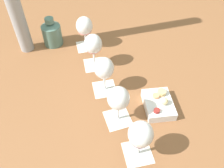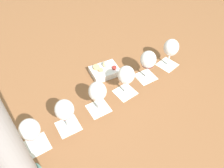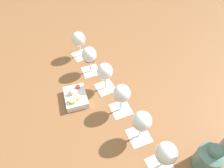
{
  "view_description": "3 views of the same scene",
  "coord_description": "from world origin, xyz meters",
  "px_view_note": "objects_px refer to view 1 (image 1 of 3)",
  "views": [
    {
      "loc": [
        0.19,
        -0.56,
        0.72
      ],
      "look_at": [
        -0.0,
        -0.0,
        0.11
      ],
      "focal_mm": 38.0,
      "sensor_mm": 36.0,
      "label": 1
    },
    {
      "loc": [
        -0.71,
        0.0,
        0.86
      ],
      "look_at": [
        -0.0,
        -0.0,
        0.11
      ],
      "focal_mm": 38.0,
      "sensor_mm": 36.0,
      "label": 2
    },
    {
      "loc": [
        -0.1,
        0.61,
        0.78
      ],
      "look_at": [
        -0.0,
        -0.0,
        0.11
      ],
      "focal_mm": 32.0,
      "sensor_mm": 36.0,
      "label": 3
    }
  ],
  "objects_px": {
    "ceramic_vase": "(52,33)",
    "snack_dish": "(159,104)",
    "wine_glass_1": "(93,46)",
    "wine_glass_4": "(140,136)",
    "wine_glass_2": "(104,70)",
    "wine_glass_3": "(118,100)",
    "wine_glass_0": "(84,27)"
  },
  "relations": [
    {
      "from": "wine_glass_4",
      "to": "wine_glass_2",
      "type": "bearing_deg",
      "value": 130.58
    },
    {
      "from": "wine_glass_1",
      "to": "wine_glass_3",
      "type": "bearing_deg",
      "value": -52.57
    },
    {
      "from": "wine_glass_2",
      "to": "snack_dish",
      "type": "distance_m",
      "value": 0.24
    },
    {
      "from": "wine_glass_1",
      "to": "wine_glass_4",
      "type": "distance_m",
      "value": 0.47
    },
    {
      "from": "wine_glass_2",
      "to": "wine_glass_4",
      "type": "height_order",
      "value": "same"
    },
    {
      "from": "wine_glass_4",
      "to": "snack_dish",
      "type": "xyz_separation_m",
      "value": [
        0.03,
        0.21,
        -0.09
      ]
    },
    {
      "from": "wine_glass_1",
      "to": "ceramic_vase",
      "type": "height_order",
      "value": "wine_glass_1"
    },
    {
      "from": "wine_glass_3",
      "to": "snack_dish",
      "type": "distance_m",
      "value": 0.19
    },
    {
      "from": "wine_glass_2",
      "to": "snack_dish",
      "type": "relative_size",
      "value": 0.93
    },
    {
      "from": "ceramic_vase",
      "to": "snack_dish",
      "type": "xyz_separation_m",
      "value": [
        0.57,
        -0.23,
        -0.04
      ]
    },
    {
      "from": "wine_glass_2",
      "to": "wine_glass_4",
      "type": "distance_m",
      "value": 0.31
    },
    {
      "from": "snack_dish",
      "to": "ceramic_vase",
      "type": "bearing_deg",
      "value": 157.87
    },
    {
      "from": "ceramic_vase",
      "to": "wine_glass_2",
      "type": "bearing_deg",
      "value": -31.2
    },
    {
      "from": "wine_glass_1",
      "to": "wine_glass_4",
      "type": "relative_size",
      "value": 1.0
    },
    {
      "from": "wine_glass_2",
      "to": "wine_glass_3",
      "type": "relative_size",
      "value": 1.0
    },
    {
      "from": "wine_glass_4",
      "to": "snack_dish",
      "type": "height_order",
      "value": "wine_glass_4"
    },
    {
      "from": "wine_glass_0",
      "to": "snack_dish",
      "type": "height_order",
      "value": "wine_glass_0"
    },
    {
      "from": "wine_glass_2",
      "to": "wine_glass_4",
      "type": "bearing_deg",
      "value": -49.42
    },
    {
      "from": "wine_glass_3",
      "to": "snack_dish",
      "type": "relative_size",
      "value": 0.93
    },
    {
      "from": "ceramic_vase",
      "to": "snack_dish",
      "type": "height_order",
      "value": "ceramic_vase"
    },
    {
      "from": "wine_glass_4",
      "to": "ceramic_vase",
      "type": "height_order",
      "value": "wine_glass_4"
    },
    {
      "from": "wine_glass_3",
      "to": "ceramic_vase",
      "type": "relative_size",
      "value": 1.11
    },
    {
      "from": "ceramic_vase",
      "to": "snack_dish",
      "type": "relative_size",
      "value": 0.84
    },
    {
      "from": "wine_glass_0",
      "to": "wine_glass_3",
      "type": "xyz_separation_m",
      "value": [
        0.28,
        -0.36,
        -0.0
      ]
    },
    {
      "from": "wine_glass_0",
      "to": "ceramic_vase",
      "type": "distance_m",
      "value": 0.17
    },
    {
      "from": "wine_glass_1",
      "to": "ceramic_vase",
      "type": "xyz_separation_m",
      "value": [
        -0.25,
        0.08,
        -0.05
      ]
    },
    {
      "from": "wine_glass_3",
      "to": "ceramic_vase",
      "type": "distance_m",
      "value": 0.56
    },
    {
      "from": "ceramic_vase",
      "to": "wine_glass_0",
      "type": "bearing_deg",
      "value": 10.37
    },
    {
      "from": "wine_glass_1",
      "to": "wine_glass_2",
      "type": "xyz_separation_m",
      "value": [
        0.09,
        -0.13,
        0.0
      ]
    },
    {
      "from": "wine_glass_1",
      "to": "wine_glass_4",
      "type": "height_order",
      "value": "same"
    },
    {
      "from": "ceramic_vase",
      "to": "snack_dish",
      "type": "bearing_deg",
      "value": -22.13
    },
    {
      "from": "wine_glass_4",
      "to": "wine_glass_1",
      "type": "bearing_deg",
      "value": 129.35
    }
  ]
}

